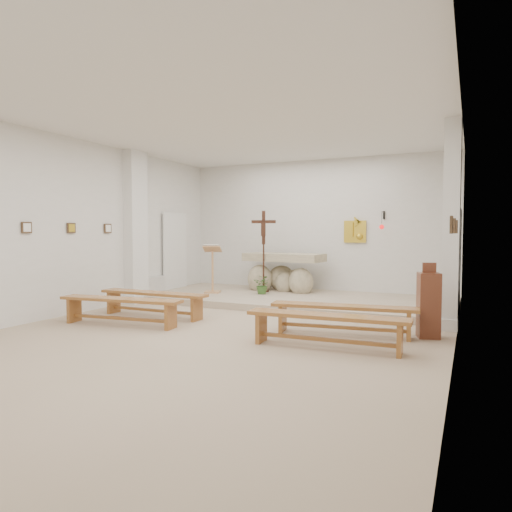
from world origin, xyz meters
The scene contains 27 objects.
ground centered at (0.00, 0.00, 0.00)m, with size 7.00×10.00×0.00m, color tan.
wall_left centered at (-3.49, 0.00, 1.75)m, with size 0.02×10.00×3.50m, color silver.
wall_right centered at (3.49, 0.00, 1.75)m, with size 0.02×10.00×3.50m, color silver.
wall_back centered at (0.00, 4.99, 1.75)m, with size 7.00×0.02×3.50m, color silver.
ceiling centered at (0.00, 0.00, 3.49)m, with size 7.00×10.00×0.02m, color silver.
sanctuary_platform centered at (0.00, 3.50, 0.07)m, with size 6.98×3.00×0.15m, color #BDAA92.
pilaster_left centered at (-3.37, 2.00, 1.75)m, with size 0.26×0.55×3.50m, color white.
pilaster_right centered at (3.37, 2.00, 1.75)m, with size 0.26×0.55×3.50m, color white.
gold_wall_relief centered at (1.05, 4.96, 1.65)m, with size 0.55×0.04×0.55m, color gold.
sanctuary_lamp centered at (1.75, 4.71, 1.81)m, with size 0.11×0.36×0.44m.
station_frame_left_front centered at (-3.47, -0.80, 1.72)m, with size 0.03×0.20×0.20m, color #45311E.
station_frame_left_mid centered at (-3.47, 0.20, 1.72)m, with size 0.03×0.20×0.20m, color #45311E.
station_frame_left_rear centered at (-3.47, 1.20, 1.72)m, with size 0.03×0.20×0.20m, color #45311E.
station_frame_right_front centered at (3.47, -0.80, 1.72)m, with size 0.03×0.20×0.20m, color #45311E.
station_frame_right_mid centered at (3.47, 0.20, 1.72)m, with size 0.03×0.20×0.20m, color #45311E.
station_frame_right_rear centered at (3.47, 1.20, 1.72)m, with size 0.03×0.20×0.20m, color #45311E.
radiator_left centered at (-3.43, 2.70, 0.27)m, with size 0.10×0.85×0.52m, color silver.
radiator_right centered at (3.43, 2.70, 0.27)m, with size 0.10×0.85×0.52m, color silver.
altar centered at (-0.62, 4.31, 0.55)m, with size 2.09×1.00×1.04m.
lectern centered at (-2.05, 3.23, 0.74)m, with size 0.51×0.47×1.19m.
crucifix_stand centered at (-0.98, 3.92, 1.31)m, with size 0.60×0.27×2.02m.
potted_plant centered at (-0.83, 3.53, 0.38)m, with size 0.41×0.35×0.45m, color #366026.
donation_pedestal centered at (3.10, 1.09, 0.51)m, with size 0.39×0.39×1.17m.
bench_left_front centered at (-1.86, 0.69, 0.36)m, with size 2.29×0.38×0.48m.
bench_right_front centered at (1.86, 0.69, 0.36)m, with size 2.32×0.67×0.48m.
bench_left_second centered at (-1.86, -0.23, 0.36)m, with size 2.32×0.64×0.48m.
bench_right_second centered at (1.86, -0.23, 0.36)m, with size 2.31×0.48×0.48m.
Camera 1 is at (3.67, -6.38, 1.64)m, focal length 32.00 mm.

